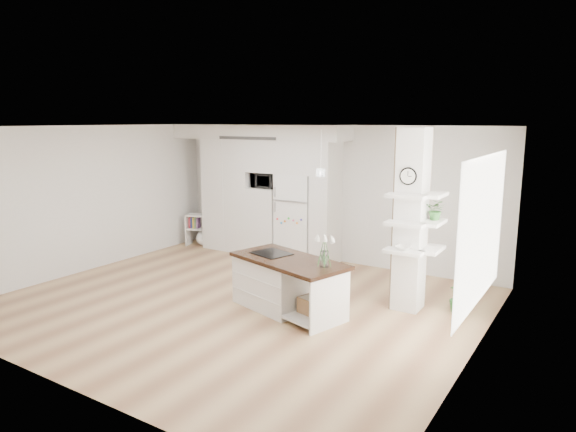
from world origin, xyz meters
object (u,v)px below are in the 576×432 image
object	(u,v)px
bookshelf	(201,232)
refrigerator	(298,217)
kitchen_island	(280,281)
floor_plant_a	(463,291)

from	to	relation	value
bookshelf	refrigerator	bearing A→B (deg)	-14.98
kitchen_island	floor_plant_a	size ratio (longest dim) A/B	3.82
kitchen_island	bookshelf	distance (m)	4.33
kitchen_island	refrigerator	bearing A→B (deg)	131.76
bookshelf	kitchen_island	bearing A→B (deg)	-51.60
floor_plant_a	refrigerator	bearing A→B (deg)	163.96
refrigerator	floor_plant_a	distance (m)	3.72
bookshelf	floor_plant_a	world-z (taller)	bookshelf
refrigerator	bookshelf	bearing A→B (deg)	-175.92
refrigerator	floor_plant_a	world-z (taller)	refrigerator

